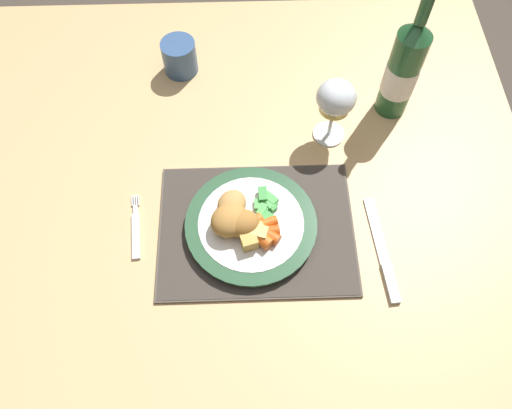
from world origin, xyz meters
The scene contains 13 objects.
ground_plane centered at (0.00, 0.00, 0.00)m, with size 6.00×6.00×0.00m, color #4C4238.
dining_table centered at (0.00, 0.00, 0.64)m, with size 1.12×0.96×0.74m.
placemat centered at (0.03, -0.12, 0.74)m, with size 0.35×0.26×0.01m.
dinner_plate centered at (0.02, -0.12, 0.76)m, with size 0.23×0.23×0.02m.
breaded_croquettes centered at (-0.01, -0.12, 0.79)m, with size 0.10×0.11×0.05m.
green_beans_pile centered at (0.04, -0.10, 0.77)m, with size 0.05×0.08×0.02m.
glazed_carrots centered at (0.03, -0.14, 0.78)m, with size 0.08×0.07×0.02m.
fork centered at (-0.19, -0.12, 0.74)m, with size 0.03×0.13×0.01m.
table_knife centered at (0.25, -0.19, 0.74)m, with size 0.04×0.20×0.01m.
wine_glass centered at (0.18, 0.08, 0.84)m, with size 0.07×0.07×0.14m.
bottle centered at (0.31, 0.15, 0.85)m, with size 0.06×0.06×0.29m.
roast_potatoes centered at (0.03, -0.15, 0.78)m, with size 0.05×0.05×0.03m.
drinking_cup centered at (-0.12, 0.27, 0.78)m, with size 0.07×0.07×0.07m.
Camera 1 is at (0.01, -0.51, 1.55)m, focal length 35.00 mm.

